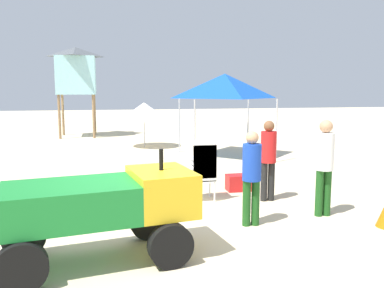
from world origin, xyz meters
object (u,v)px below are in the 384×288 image
at_px(lifeguard_near_left, 325,161).
at_px(lifeguard_near_center, 252,172).
at_px(traffic_cone_near, 198,168).
at_px(beach_umbrella_mid, 144,111).
at_px(cooler_box, 238,183).
at_px(stacked_plastic_chairs, 204,166).
at_px(lifeguard_tower, 76,71).
at_px(lifeguard_near_right, 268,155).
at_px(surfboard_pile, 36,196).
at_px(popup_canopy, 225,86).
at_px(utility_cart, 104,205).

xyz_separation_m(lifeguard_near_left, lifeguard_near_center, (-1.49, -0.24, -0.10)).
xyz_separation_m(lifeguard_near_left, traffic_cone_near, (-1.52, 3.81, -0.80)).
height_order(beach_umbrella_mid, cooler_box, beach_umbrella_mid).
relative_size(lifeguard_near_left, lifeguard_near_center, 1.09).
xyz_separation_m(stacked_plastic_chairs, cooler_box, (0.98, 0.68, -0.56)).
distance_m(lifeguard_tower, cooler_box, 12.94).
bearing_deg(lifeguard_tower, lifeguard_near_left, -69.17).
bearing_deg(lifeguard_near_right, surfboard_pile, 169.49).
height_order(stacked_plastic_chairs, popup_canopy, popup_canopy).
height_order(surfboard_pile, popup_canopy, popup_canopy).
height_order(lifeguard_near_right, beach_umbrella_mid, beach_umbrella_mid).
xyz_separation_m(utility_cart, popup_canopy, (3.99, 7.88, 1.65)).
xyz_separation_m(stacked_plastic_chairs, beach_umbrella_mid, (-0.49, 8.18, 0.70)).
xyz_separation_m(lifeguard_near_center, traffic_cone_near, (-0.03, 4.05, -0.70)).
relative_size(utility_cart, lifeguard_near_right, 1.61).
relative_size(lifeguard_near_center, traffic_cone_near, 3.50).
height_order(lifeguard_tower, cooler_box, lifeguard_tower).
bearing_deg(beach_umbrella_mid, traffic_cone_near, -81.11).
bearing_deg(traffic_cone_near, utility_cart, -115.80).
bearing_deg(beach_umbrella_mid, cooler_box, -78.84).
distance_m(surfboard_pile, lifeguard_near_right, 4.91).
height_order(utility_cart, lifeguard_near_center, lifeguard_near_center).
distance_m(stacked_plastic_chairs, lifeguard_near_center, 1.72).
bearing_deg(stacked_plastic_chairs, lifeguard_near_right, -10.77).
bearing_deg(traffic_cone_near, popup_canopy, 61.28).
distance_m(utility_cart, stacked_plastic_chairs, 3.28).
relative_size(lifeguard_near_center, beach_umbrella_mid, 0.82).
bearing_deg(lifeguard_near_center, utility_cart, -158.83).
height_order(surfboard_pile, lifeguard_near_right, lifeguard_near_right).
height_order(stacked_plastic_chairs, beach_umbrella_mid, beach_umbrella_mid).
distance_m(popup_canopy, traffic_cone_near, 3.96).
xyz_separation_m(surfboard_pile, popup_canopy, (5.42, 4.65, 2.30)).
bearing_deg(lifeguard_near_right, popup_canopy, 83.07).
xyz_separation_m(surfboard_pile, lifeguard_near_left, (5.36, -2.05, 0.90)).
bearing_deg(utility_cart, lifeguard_tower, 95.15).
xyz_separation_m(utility_cart, lifeguard_near_left, (3.93, 1.18, 0.25)).
bearing_deg(lifeguard_near_left, lifeguard_near_right, 117.58).
xyz_separation_m(utility_cart, beach_umbrella_mid, (1.51, 10.78, 0.66)).
xyz_separation_m(utility_cart, traffic_cone_near, (2.41, 4.99, -0.55)).
height_order(utility_cart, lifeguard_near_right, lifeguard_near_right).
relative_size(lifeguard_tower, cooler_box, 8.18).
distance_m(lifeguard_near_right, lifeguard_tower, 13.76).
height_order(stacked_plastic_chairs, lifeguard_near_center, lifeguard_near_center).
height_order(utility_cart, surfboard_pile, utility_cart).
relative_size(stacked_plastic_chairs, beach_umbrella_mid, 0.65).
height_order(popup_canopy, beach_umbrella_mid, popup_canopy).
distance_m(surfboard_pile, lifeguard_near_left, 5.81).
xyz_separation_m(traffic_cone_near, cooler_box, (0.57, -1.71, -0.05)).
distance_m(surfboard_pile, lifeguard_near_center, 4.57).
distance_m(lifeguard_near_left, lifeguard_tower, 15.04).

